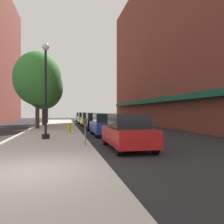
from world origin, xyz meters
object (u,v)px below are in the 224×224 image
at_px(car_yellow, 89,120).
at_px(car_silver, 81,117).
at_px(fire_hydrant, 69,128).
at_px(parking_meter_near, 85,129).
at_px(tree_far, 37,79).
at_px(tree_near, 44,88).
at_px(car_black, 95,122).
at_px(car_white, 84,118).
at_px(lamppost, 46,89).
at_px(car_red, 127,132).
at_px(tree_mid, 47,90).
at_px(car_blue, 105,125).

distance_m(car_yellow, car_silver, 13.87).
xyz_separation_m(fire_hydrant, parking_meter_near, (0.63, -7.26, 0.43)).
xyz_separation_m(car_yellow, car_silver, (0.00, 13.87, 0.00)).
bearing_deg(tree_far, tree_near, 88.64).
distance_m(car_black, car_white, 12.83).
distance_m(lamppost, tree_near, 15.38).
bearing_deg(car_red, tree_near, 105.52).
xyz_separation_m(parking_meter_near, tree_far, (-3.66, 12.99, 4.17)).
bearing_deg(car_black, tree_near, 128.02).
bearing_deg(tree_near, tree_mid, 90.16).
distance_m(tree_mid, tree_far, 11.22).
bearing_deg(parking_meter_near, car_white, 85.44).
bearing_deg(tree_near, car_silver, 66.86).
xyz_separation_m(fire_hydrant, car_silver, (2.58, 24.16, 0.29)).
bearing_deg(fire_hydrant, tree_near, 104.28).
distance_m(tree_near, car_silver, 14.48).
height_order(tree_far, car_silver, tree_far).
xyz_separation_m(car_blue, car_black, (0.00, 5.91, 0.00)).
relative_size(tree_mid, car_black, 1.64).
relative_size(tree_near, car_red, 1.72).
height_order(fire_hydrant, car_yellow, car_yellow).
distance_m(car_red, car_blue, 6.45).
relative_size(lamppost, tree_far, 0.76).
bearing_deg(car_silver, car_white, -92.21).
bearing_deg(car_black, car_yellow, 90.03).
distance_m(lamppost, tree_mid, 20.95).
distance_m(car_red, car_silver, 32.17).
relative_size(fire_hydrant, car_silver, 0.18).
height_order(parking_meter_near, car_silver, car_silver).
bearing_deg(fire_hydrant, tree_far, 117.84).
xyz_separation_m(lamppost, car_red, (4.09, -4.13, -2.39)).
relative_size(car_black, car_yellow, 1.00).
height_order(lamppost, car_black, lamppost).
xyz_separation_m(tree_far, car_yellow, (5.61, 4.56, -4.31)).
distance_m(parking_meter_near, car_yellow, 17.66).
height_order(lamppost, parking_meter_near, lamppost).
xyz_separation_m(tree_near, car_black, (5.47, -7.01, -3.97)).
xyz_separation_m(lamppost, fire_hydrant, (1.51, 3.88, -2.68)).
height_order(parking_meter_near, car_yellow, car_yellow).
bearing_deg(car_red, lamppost, 134.46).
distance_m(parking_meter_near, car_blue, 6.04).
bearing_deg(tree_mid, car_silver, 52.75).
xyz_separation_m(fire_hydrant, tree_mid, (-2.91, 16.95, 4.45)).
xyz_separation_m(tree_mid, car_white, (5.49, 0.23, -4.17)).
relative_size(lamppost, car_blue, 1.37).
relative_size(parking_meter_near, car_black, 0.30).
height_order(fire_hydrant, parking_meter_near, parking_meter_near).
xyz_separation_m(tree_mid, tree_far, (-0.12, -11.22, 0.15)).
xyz_separation_m(tree_mid, car_black, (5.49, -12.59, -4.17)).
height_order(tree_mid, car_red, tree_mid).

